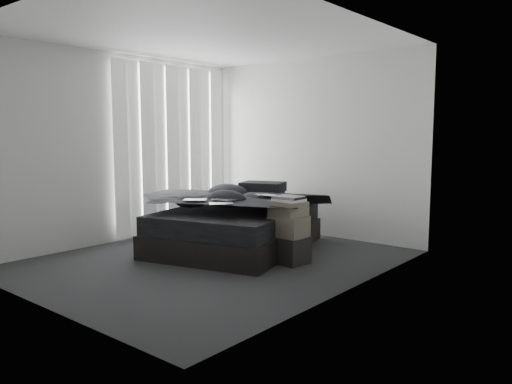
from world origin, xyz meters
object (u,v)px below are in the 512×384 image
Objects in this scene: laptop at (265,190)px; side_stand at (208,216)px; bed at (236,237)px; box_lower at (288,249)px.

side_stand is at bearing 177.93° from laptop.
box_lower is at bearing -23.55° from bed.
bed is at bearing -154.50° from laptop.
side_stand is at bearing 146.87° from bed.
laptop is at bearing 7.50° from bed.
laptop is 0.55× the size of side_stand.
side_stand reaches higher than bed.
box_lower is (0.96, -0.15, 0.01)m from bed.
side_stand is (-0.78, 0.26, 0.17)m from bed.
box_lower reaches higher than bed.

